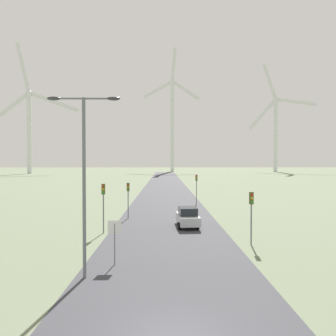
{
  "coord_description": "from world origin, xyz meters",
  "views": [
    {
      "loc": [
        -0.3,
        -10.99,
        6.11
      ],
      "look_at": [
        0.0,
        15.44,
        5.54
      ],
      "focal_mm": 35.0,
      "sensor_mm": 36.0,
      "label": 1
    }
  ],
  "objects_px": {
    "traffic_light_post_near_left": "(103,197)",
    "car_approaching": "(188,217)",
    "wind_turbine_center": "(276,126)",
    "wind_turbine_far_left": "(29,121)",
    "traffic_light_post_mid_left": "(128,192)",
    "wind_turbine_left": "(172,117)",
    "traffic_light_post_mid_right": "(196,182)",
    "streetlamp": "(84,163)",
    "stop_sign_near": "(115,234)",
    "traffic_light_post_near_right": "(251,206)"
  },
  "relations": [
    {
      "from": "stop_sign_near",
      "to": "traffic_light_post_mid_right",
      "type": "bearing_deg",
      "value": 74.61
    },
    {
      "from": "car_approaching",
      "to": "wind_turbine_left",
      "type": "xyz_separation_m",
      "value": [
        2.48,
        159.24,
        30.61
      ]
    },
    {
      "from": "traffic_light_post_mid_left",
      "to": "wind_turbine_far_left",
      "type": "xyz_separation_m",
      "value": [
        -61.0,
        123.36,
        22.4
      ]
    },
    {
      "from": "traffic_light_post_mid_right",
      "to": "wind_turbine_center",
      "type": "height_order",
      "value": "wind_turbine_center"
    },
    {
      "from": "traffic_light_post_near_left",
      "to": "stop_sign_near",
      "type": "bearing_deg",
      "value": -75.21
    },
    {
      "from": "wind_turbine_center",
      "to": "wind_turbine_far_left",
      "type": "bearing_deg",
      "value": -168.26
    },
    {
      "from": "traffic_light_post_mid_right",
      "to": "wind_turbine_far_left",
      "type": "bearing_deg",
      "value": 121.89
    },
    {
      "from": "wind_turbine_center",
      "to": "streetlamp",
      "type": "bearing_deg",
      "value": -111.83
    },
    {
      "from": "traffic_light_post_near_right",
      "to": "car_approaching",
      "type": "bearing_deg",
      "value": 122.1
    },
    {
      "from": "wind_turbine_center",
      "to": "traffic_light_post_near_left",
      "type": "bearing_deg",
      "value": -113.45
    },
    {
      "from": "wind_turbine_far_left",
      "to": "wind_turbine_left",
      "type": "height_order",
      "value": "wind_turbine_left"
    },
    {
      "from": "stop_sign_near",
      "to": "wind_turbine_center",
      "type": "bearing_deg",
      "value": 68.29
    },
    {
      "from": "traffic_light_post_near_left",
      "to": "wind_turbine_center",
      "type": "xyz_separation_m",
      "value": [
        68.07,
        156.94,
        22.95
      ]
    },
    {
      "from": "traffic_light_post_mid_left",
      "to": "stop_sign_near",
      "type": "bearing_deg",
      "value": -86.61
    },
    {
      "from": "streetlamp",
      "to": "stop_sign_near",
      "type": "bearing_deg",
      "value": 59.92
    },
    {
      "from": "car_approaching",
      "to": "traffic_light_post_near_right",
      "type": "bearing_deg",
      "value": -57.9
    },
    {
      "from": "wind_turbine_left",
      "to": "wind_turbine_center",
      "type": "distance_m",
      "value": 58.74
    },
    {
      "from": "traffic_light_post_mid_left",
      "to": "wind_turbine_left",
      "type": "xyz_separation_m",
      "value": [
        8.49,
        154.81,
        28.73
      ]
    },
    {
      "from": "streetlamp",
      "to": "wind_turbine_left",
      "type": "bearing_deg",
      "value": 87.07
    },
    {
      "from": "wind_turbine_left",
      "to": "traffic_light_post_mid_left",
      "type": "bearing_deg",
      "value": -93.14
    },
    {
      "from": "traffic_light_post_near_right",
      "to": "wind_turbine_center",
      "type": "height_order",
      "value": "wind_turbine_center"
    },
    {
      "from": "traffic_light_post_near_left",
      "to": "traffic_light_post_mid_left",
      "type": "relative_size",
      "value": 1.1
    },
    {
      "from": "streetlamp",
      "to": "wind_turbine_center",
      "type": "height_order",
      "value": "wind_turbine_center"
    },
    {
      "from": "traffic_light_post_near_right",
      "to": "wind_turbine_center",
      "type": "xyz_separation_m",
      "value": [
        56.6,
        160.95,
        23.17
      ]
    },
    {
      "from": "traffic_light_post_near_left",
      "to": "traffic_light_post_mid_right",
      "type": "bearing_deg",
      "value": 62.69
    },
    {
      "from": "wind_turbine_left",
      "to": "wind_turbine_center",
      "type": "height_order",
      "value": "wind_turbine_left"
    },
    {
      "from": "traffic_light_post_mid_right",
      "to": "traffic_light_post_near_left",
      "type": "bearing_deg",
      "value": -117.31
    },
    {
      "from": "wind_turbine_left",
      "to": "wind_turbine_center",
      "type": "bearing_deg",
      "value": -4.81
    },
    {
      "from": "traffic_light_post_mid_left",
      "to": "car_approaching",
      "type": "bearing_deg",
      "value": -36.4
    },
    {
      "from": "streetlamp",
      "to": "traffic_light_post_mid_left",
      "type": "distance_m",
      "value": 17.89
    },
    {
      "from": "car_approaching",
      "to": "wind_turbine_far_left",
      "type": "distance_m",
      "value": 146.32
    },
    {
      "from": "wind_turbine_left",
      "to": "car_approaching",
      "type": "bearing_deg",
      "value": -90.89
    },
    {
      "from": "traffic_light_post_near_left",
      "to": "wind_turbine_left",
      "type": "height_order",
      "value": "wind_turbine_left"
    },
    {
      "from": "traffic_light_post_mid_right",
      "to": "streetlamp",
      "type": "bearing_deg",
      "value": -106.57
    },
    {
      "from": "traffic_light_post_near_right",
      "to": "stop_sign_near",
      "type": "bearing_deg",
      "value": -154.5
    },
    {
      "from": "wind_turbine_far_left",
      "to": "wind_turbine_left",
      "type": "relative_size",
      "value": 0.88
    },
    {
      "from": "stop_sign_near",
      "to": "traffic_light_post_near_right",
      "type": "height_order",
      "value": "traffic_light_post_near_right"
    },
    {
      "from": "stop_sign_near",
      "to": "traffic_light_post_mid_left",
      "type": "bearing_deg",
      "value": 93.39
    },
    {
      "from": "streetlamp",
      "to": "stop_sign_near",
      "type": "height_order",
      "value": "streetlamp"
    },
    {
      "from": "traffic_light_post_mid_left",
      "to": "streetlamp",
      "type": "bearing_deg",
      "value": -91.07
    },
    {
      "from": "traffic_light_post_mid_right",
      "to": "car_approaching",
      "type": "bearing_deg",
      "value": -98.44
    },
    {
      "from": "traffic_light_post_near_left",
      "to": "car_approaching",
      "type": "relative_size",
      "value": 0.99
    },
    {
      "from": "traffic_light_post_near_left",
      "to": "car_approaching",
      "type": "xyz_separation_m",
      "value": [
        7.32,
        2.6,
        -2.15
      ]
    },
    {
      "from": "stop_sign_near",
      "to": "traffic_light_post_mid_left",
      "type": "distance_m",
      "value": 15.5
    },
    {
      "from": "traffic_light_post_near_left",
      "to": "wind_turbine_center",
      "type": "height_order",
      "value": "wind_turbine_center"
    },
    {
      "from": "traffic_light_post_near_left",
      "to": "wind_turbine_far_left",
      "type": "relative_size",
      "value": 0.07
    },
    {
      "from": "car_approaching",
      "to": "wind_turbine_center",
      "type": "bearing_deg",
      "value": 68.51
    },
    {
      "from": "traffic_light_post_mid_right",
      "to": "traffic_light_post_near_right",
      "type": "bearing_deg",
      "value": -85.65
    },
    {
      "from": "traffic_light_post_near_left",
      "to": "wind_turbine_center",
      "type": "distance_m",
      "value": 172.6
    },
    {
      "from": "wind_turbine_left",
      "to": "streetlamp",
      "type": "bearing_deg",
      "value": -92.93
    }
  ]
}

